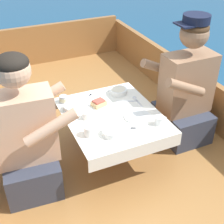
% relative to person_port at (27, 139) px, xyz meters
% --- Properties ---
extents(ground_plane, '(60.00, 60.00, 0.00)m').
position_rel_person_port_xyz_m(ground_plane, '(0.64, 0.21, -0.67)').
color(ground_plane, navy).
extents(boat_deck, '(2.02, 3.79, 0.27)m').
position_rel_person_port_xyz_m(boat_deck, '(0.64, 0.21, -0.54)').
color(boat_deck, '#9E6B38').
rests_on(boat_deck, ground_plane).
extents(gunwale_starboard, '(0.06, 3.79, 0.42)m').
position_rel_person_port_xyz_m(gunwale_starboard, '(1.62, 0.21, -0.20)').
color(gunwale_starboard, '#936033').
rests_on(gunwale_starboard, boat_deck).
extents(bow_coaming, '(1.90, 0.06, 0.48)m').
position_rel_person_port_xyz_m(bow_coaming, '(0.64, 2.08, -0.17)').
color(bow_coaming, '#936033').
rests_on(bow_coaming, boat_deck).
extents(cockpit_table, '(0.68, 0.81, 0.38)m').
position_rel_person_port_xyz_m(cockpit_table, '(0.64, 0.07, -0.06)').
color(cockpit_table, '#B2B2B7').
rests_on(cockpit_table, boat_deck).
extents(person_port, '(0.55, 0.47, 1.00)m').
position_rel_person_port_xyz_m(person_port, '(0.00, 0.00, 0.00)').
color(person_port, '#333847').
rests_on(person_port, boat_deck).
extents(person_starboard, '(0.52, 0.44, 1.05)m').
position_rel_person_port_xyz_m(person_starboard, '(1.28, 0.06, 0.02)').
color(person_starboard, '#333847').
rests_on(person_starboard, boat_deck).
extents(plate_sandwich, '(0.20, 0.20, 0.01)m').
position_rel_person_port_xyz_m(plate_sandwich, '(0.59, 0.21, -0.02)').
color(plate_sandwich, white).
rests_on(plate_sandwich, cockpit_table).
extents(plate_bread, '(0.20, 0.20, 0.01)m').
position_rel_person_port_xyz_m(plate_bread, '(0.80, -0.04, -0.02)').
color(plate_bread, white).
rests_on(plate_bread, cockpit_table).
extents(sandwich, '(0.12, 0.11, 0.05)m').
position_rel_person_port_xyz_m(sandwich, '(0.59, 0.21, 0.01)').
color(sandwich, tan).
rests_on(sandwich, plate_sandwich).
extents(bowl_port_near, '(0.13, 0.13, 0.04)m').
position_rel_person_port_xyz_m(bowl_port_near, '(0.54, -0.16, -0.00)').
color(bowl_port_near, white).
rests_on(bowl_port_near, cockpit_table).
extents(bowl_starboard_near, '(0.13, 0.13, 0.04)m').
position_rel_person_port_xyz_m(bowl_starboard_near, '(0.39, 0.25, -0.00)').
color(bowl_starboard_near, white).
rests_on(bowl_starboard_near, cockpit_table).
extents(bowl_center_far, '(0.15, 0.15, 0.04)m').
position_rel_person_port_xyz_m(bowl_center_far, '(0.82, 0.34, -0.00)').
color(bowl_center_far, white).
rests_on(bowl_center_far, cockpit_table).
extents(coffee_cup_port, '(0.10, 0.08, 0.07)m').
position_rel_person_port_xyz_m(coffee_cup_port, '(0.40, -0.10, 0.01)').
color(coffee_cup_port, white).
rests_on(coffee_cup_port, cockpit_table).
extents(coffee_cup_starboard, '(0.10, 0.07, 0.05)m').
position_rel_person_port_xyz_m(coffee_cup_starboard, '(0.46, 0.10, 0.00)').
color(coffee_cup_starboard, white).
rests_on(coffee_cup_starboard, cockpit_table).
extents(coffee_cup_center, '(0.09, 0.07, 0.06)m').
position_rel_person_port_xyz_m(coffee_cup_center, '(0.89, -0.18, 0.01)').
color(coffee_cup_center, white).
rests_on(coffee_cup_center, cockpit_table).
extents(tin_can, '(0.07, 0.07, 0.05)m').
position_rel_person_port_xyz_m(tin_can, '(0.37, 0.39, 0.00)').
color(tin_can, silver).
rests_on(tin_can, cockpit_table).
extents(utensil_spoon_center, '(0.04, 0.17, 0.01)m').
position_rel_person_port_xyz_m(utensil_spoon_center, '(0.90, 0.17, -0.02)').
color(utensil_spoon_center, silver).
rests_on(utensil_spoon_center, cockpit_table).
extents(utensil_spoon_port, '(0.06, 0.17, 0.01)m').
position_rel_person_port_xyz_m(utensil_spoon_port, '(0.37, 0.15, -0.02)').
color(utensil_spoon_port, silver).
rests_on(utensil_spoon_port, cockpit_table).
extents(utensil_fork_starboard, '(0.16, 0.09, 0.00)m').
position_rel_person_port_xyz_m(utensil_fork_starboard, '(0.75, -0.18, -0.02)').
color(utensil_fork_starboard, silver).
rests_on(utensil_fork_starboard, cockpit_table).
extents(utensil_fork_port, '(0.14, 0.12, 0.00)m').
position_rel_person_port_xyz_m(utensil_fork_port, '(0.56, 0.37, -0.02)').
color(utensil_fork_port, silver).
rests_on(utensil_fork_port, cockpit_table).
extents(utensil_spoon_starboard, '(0.11, 0.15, 0.01)m').
position_rel_person_port_xyz_m(utensil_spoon_starboard, '(0.71, 0.09, -0.02)').
color(utensil_spoon_starboard, silver).
rests_on(utensil_spoon_starboard, cockpit_table).
extents(utensil_knife_port, '(0.16, 0.08, 0.00)m').
position_rel_person_port_xyz_m(utensil_knife_port, '(0.83, 0.19, -0.02)').
color(utensil_knife_port, silver).
rests_on(utensil_knife_port, cockpit_table).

